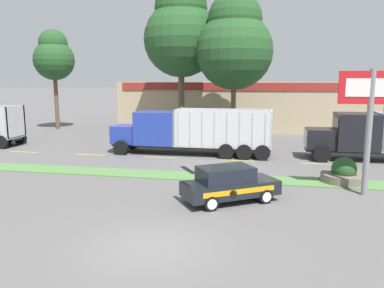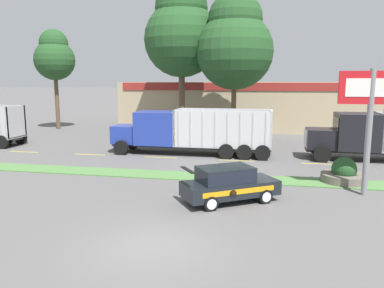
{
  "view_description": "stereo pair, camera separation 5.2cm",
  "coord_description": "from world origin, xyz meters",
  "px_view_note": "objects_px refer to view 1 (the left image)",
  "views": [
    {
      "loc": [
        3.5,
        -10.98,
        5.32
      ],
      "look_at": [
        -0.54,
        9.58,
        1.8
      ],
      "focal_mm": 35.0,
      "sensor_mm": 36.0,
      "label": 1
    },
    {
      "loc": [
        3.56,
        -10.97,
        5.32
      ],
      "look_at": [
        -0.54,
        9.58,
        1.8
      ],
      "focal_mm": 35.0,
      "sensor_mm": 36.0,
      "label": 2
    }
  ],
  "objects_px": {
    "stone_planter": "(344,174)",
    "dump_truck_lead": "(371,136)",
    "dump_truck_mid": "(175,132)",
    "store_sign_post": "(371,106)",
    "rally_car": "(229,184)"
  },
  "relations": [
    {
      "from": "stone_planter",
      "to": "dump_truck_lead",
      "type": "bearing_deg",
      "value": 65.68
    },
    {
      "from": "dump_truck_mid",
      "to": "stone_planter",
      "type": "xyz_separation_m",
      "value": [
        10.68,
        -6.16,
        -1.15
      ]
    },
    {
      "from": "dump_truck_lead",
      "to": "stone_planter",
      "type": "relative_size",
      "value": 4.45
    },
    {
      "from": "dump_truck_lead",
      "to": "stone_planter",
      "type": "distance_m",
      "value": 7.05
    },
    {
      "from": "store_sign_post",
      "to": "stone_planter",
      "type": "distance_m",
      "value": 4.37
    },
    {
      "from": "rally_car",
      "to": "store_sign_post",
      "type": "distance_m",
      "value": 7.43
    },
    {
      "from": "store_sign_post",
      "to": "rally_car",
      "type": "bearing_deg",
      "value": -159.96
    },
    {
      "from": "store_sign_post",
      "to": "stone_planter",
      "type": "bearing_deg",
      "value": 103.53
    },
    {
      "from": "dump_truck_mid",
      "to": "rally_car",
      "type": "xyz_separation_m",
      "value": [
        5.0,
        -10.58,
        -0.78
      ]
    },
    {
      "from": "store_sign_post",
      "to": "stone_planter",
      "type": "height_order",
      "value": "store_sign_post"
    },
    {
      "from": "dump_truck_lead",
      "to": "rally_car",
      "type": "relative_size",
      "value": 2.32
    },
    {
      "from": "dump_truck_lead",
      "to": "dump_truck_mid",
      "type": "distance_m",
      "value": 13.55
    },
    {
      "from": "dump_truck_mid",
      "to": "store_sign_post",
      "type": "xyz_separation_m",
      "value": [
        11.2,
        -8.32,
        2.62
      ]
    },
    {
      "from": "dump_truck_mid",
      "to": "store_sign_post",
      "type": "height_order",
      "value": "store_sign_post"
    },
    {
      "from": "dump_truck_mid",
      "to": "stone_planter",
      "type": "height_order",
      "value": "dump_truck_mid"
    }
  ]
}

